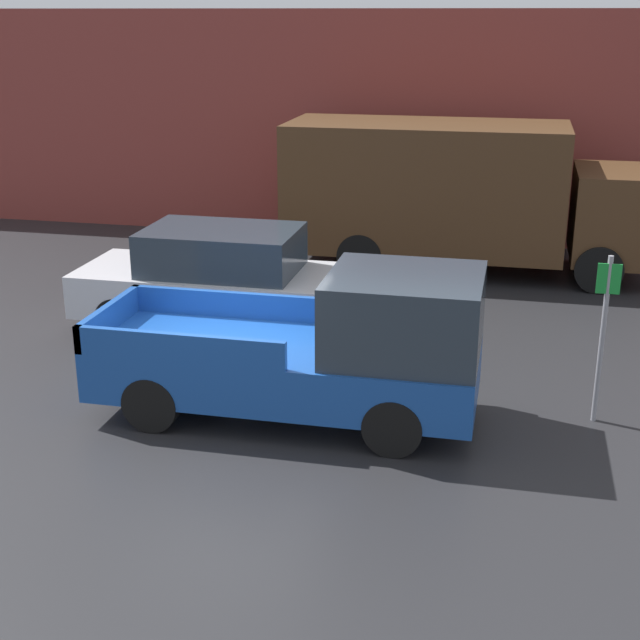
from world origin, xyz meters
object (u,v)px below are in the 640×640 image
object	(u,v)px
delivery_truck	(455,192)
parking_sign	(603,330)
car	(218,279)
pickup_truck	(321,351)

from	to	relation	value
delivery_truck	parking_sign	size ratio (longest dim) A/B	3.30
car	delivery_truck	world-z (taller)	delivery_truck
parking_sign	delivery_truck	bearing A→B (deg)	109.18
pickup_truck	delivery_truck	distance (m)	8.01
parking_sign	pickup_truck	bearing A→B (deg)	-168.92
pickup_truck	parking_sign	bearing A→B (deg)	11.08
delivery_truck	parking_sign	xyz separation A→B (m)	(2.50, -7.19, -0.36)
pickup_truck	parking_sign	size ratio (longest dim) A/B	2.23
car	delivery_truck	size ratio (longest dim) A/B	0.62
pickup_truck	parking_sign	world-z (taller)	parking_sign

